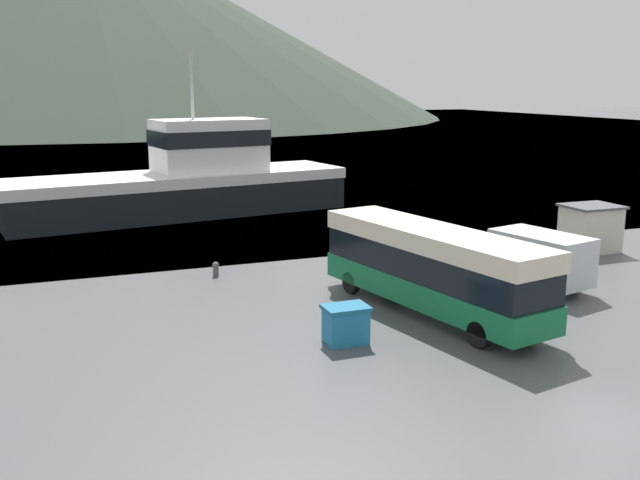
{
  "coord_description": "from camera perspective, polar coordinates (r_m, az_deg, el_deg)",
  "views": [
    {
      "loc": [
        -12.57,
        -12.7,
        8.37
      ],
      "look_at": [
        -2.23,
        14.45,
        2.0
      ],
      "focal_mm": 40.0,
      "sensor_mm": 36.0,
      "label": 1
    }
  ],
  "objects": [
    {
      "name": "storage_bin",
      "position": [
        23.6,
        2.08,
        -6.74
      ],
      "size": [
        1.47,
        1.07,
        1.27
      ],
      "color": "teal",
      "rests_on": "ground"
    },
    {
      "name": "hill_backdrop",
      "position": [
        199.19,
        -18.42,
        16.46
      ],
      "size": [
        181.35,
        181.35,
        49.33
      ],
      "primitive_type": "cone",
      "color": "#333D33",
      "rests_on": "ground"
    },
    {
      "name": "dock_kiosk",
      "position": [
        38.9,
        20.81,
        0.93
      ],
      "size": [
        2.71,
        2.28,
        2.37
      ],
      "color": "beige",
      "rests_on": "ground"
    },
    {
      "name": "fishing_boat",
      "position": [
        47.33,
        -10.68,
        4.73
      ],
      "size": [
        22.58,
        9.08,
        10.33
      ],
      "rotation": [
        0.0,
        0.0,
        1.73
      ],
      "color": "black",
      "rests_on": "water_surface"
    },
    {
      "name": "delivery_van",
      "position": [
        31.27,
        16.43,
        -1.32
      ],
      "size": [
        3.4,
        6.06,
        2.34
      ],
      "rotation": [
        0.0,
        0.0,
        0.23
      ],
      "color": "silver",
      "rests_on": "ground"
    },
    {
      "name": "mooring_bollard",
      "position": [
        32.06,
        -8.34,
        -2.26
      ],
      "size": [
        0.3,
        0.3,
        0.64
      ],
      "color": "#4C4C51",
      "rests_on": "ground"
    },
    {
      "name": "tour_bus",
      "position": [
        26.65,
        8.88,
        -2.03
      ],
      "size": [
        4.42,
        10.72,
        3.21
      ],
      "rotation": [
        0.0,
        0.0,
        0.2
      ],
      "color": "#146B3D",
      "rests_on": "ground"
    },
    {
      "name": "water_surface",
      "position": [
        152.69,
        -16.29,
        8.74
      ],
      "size": [
        240.0,
        240.0,
        0.0
      ],
      "primitive_type": "plane",
      "color": "#475B6B",
      "rests_on": "ground"
    },
    {
      "name": "ground_plane",
      "position": [
        19.73,
        22.15,
        -13.72
      ],
      "size": [
        400.0,
        400.0,
        0.0
      ],
      "primitive_type": "plane",
      "color": "#4C4C4F"
    }
  ]
}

